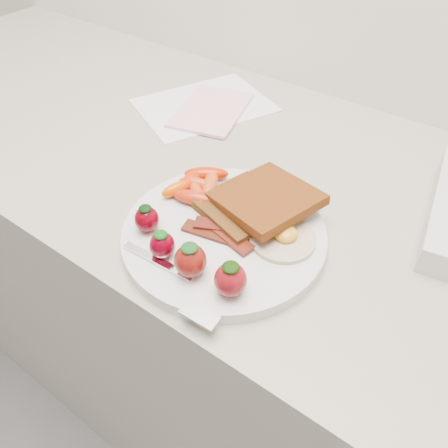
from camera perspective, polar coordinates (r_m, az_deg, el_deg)
The scene contains 11 objects.
counter at distance 1.03m, azimuth 4.64°, elevation -14.35°, with size 2.00×0.60×0.90m, color gray.
plate at distance 0.58m, azimuth -0.00°, elevation -1.36°, with size 0.27×0.27×0.02m, color silver.
toast_lower at distance 0.60m, azimuth 2.46°, elevation 2.27°, with size 0.10×0.10×0.01m, color #502A0F.
toast_upper at distance 0.59m, azimuth 5.52°, elevation 3.36°, with size 0.12×0.12×0.01m, color #4F2B0D.
fried_egg at distance 0.56m, azimuth 7.75°, elevation -1.71°, with size 0.11×0.11×0.02m.
bacon_strips at distance 0.57m, azimuth -0.26°, elevation -0.95°, with size 0.10×0.06×0.01m.
baby_carrots at distance 0.63m, azimuth -3.51°, elevation 5.04°, with size 0.09×0.11×0.02m.
strawberries at distance 0.52m, azimuth -4.78°, elevation -3.94°, with size 0.18×0.06×0.05m.
fork at distance 0.51m, azimuth -6.32°, elevation -7.81°, with size 0.16×0.05×0.00m.
paper_sheet at distance 0.88m, azimuth -2.62°, elevation 15.26°, with size 0.18×0.24×0.00m, color white.
notepad at distance 0.86m, azimuth -1.65°, elevation 14.69°, with size 0.12×0.17×0.01m, color #FABCCC.
Camera 1 is at (0.25, 1.21, 1.32)m, focal length 35.00 mm.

